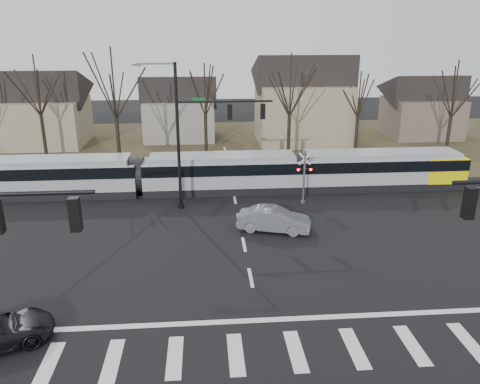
{
  "coord_description": "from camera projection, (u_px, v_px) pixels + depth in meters",
  "views": [
    {
      "loc": [
        -2.25,
        -19.35,
        12.08
      ],
      "look_at": [
        0.0,
        9.0,
        2.3
      ],
      "focal_mm": 35.0,
      "sensor_mm": 36.0,
      "label": 1
    }
  ],
  "objects": [
    {
      "name": "tram",
      "position": [
        220.0,
        172.0,
        36.81
      ],
      "size": [
        39.4,
        2.93,
        2.99
      ],
      "color": "gray",
      "rests_on": "ground"
    },
    {
      "name": "rail_crossing_signal",
      "position": [
        304.0,
        179.0,
        34.16
      ],
      "size": [
        1.08,
        0.36,
        4.0
      ],
      "color": "#59595B",
      "rests_on": "ground"
    },
    {
      "name": "sedan",
      "position": [
        274.0,
        219.0,
        29.72
      ],
      "size": [
        4.06,
        5.47,
        1.52
      ],
      "primitive_type": "imported",
      "rotation": [
        0.0,
        0.0,
        1.29
      ],
      "color": "slate",
      "rests_on": "ground"
    },
    {
      "name": "rail_pair",
      "position": [
        233.0,
        191.0,
        37.22
      ],
      "size": [
        90.0,
        1.52,
        0.06
      ],
      "color": "#59595E",
      "rests_on": "ground"
    },
    {
      "name": "house_a",
      "position": [
        41.0,
        105.0,
        51.44
      ],
      "size": [
        9.72,
        8.64,
        8.6
      ],
      "color": "gray",
      "rests_on": "ground"
    },
    {
      "name": "house_b",
      "position": [
        179.0,
        105.0,
        54.61
      ],
      "size": [
        8.64,
        7.56,
        7.65
      ],
      "color": "gray",
      "rests_on": "ground"
    },
    {
      "name": "house_c",
      "position": [
        303.0,
        96.0,
        52.42
      ],
      "size": [
        10.8,
        8.64,
        10.1
      ],
      "color": "gray",
      "rests_on": "ground"
    },
    {
      "name": "grass_verge",
      "position": [
        224.0,
        145.0,
        52.5
      ],
      "size": [
        140.0,
        28.0,
        0.01
      ],
      "primitive_type": "cube",
      "color": "#38331E",
      "rests_on": "ground"
    },
    {
      "name": "tree_row",
      "position": [
        247.0,
        109.0,
        45.37
      ],
      "size": [
        59.2,
        7.2,
        10.0
      ],
      "color": "black",
      "rests_on": "ground"
    },
    {
      "name": "crosswalk",
      "position": [
        266.0,
        352.0,
        18.56
      ],
      "size": [
        27.0,
        2.6,
        0.01
      ],
      "color": "silver",
      "rests_on": "ground"
    },
    {
      "name": "house_d",
      "position": [
        423.0,
        103.0,
        55.84
      ],
      "size": [
        8.64,
        7.56,
        7.65
      ],
      "color": "brown",
      "rests_on": "ground"
    },
    {
      "name": "lane_dashes",
      "position": [
        233.0,
        191.0,
        37.42
      ],
      "size": [
        0.18,
        30.0,
        0.01
      ],
      "color": "silver",
      "rests_on": "ground"
    },
    {
      "name": "signal_pole_far",
      "position": [
        201.0,
        130.0,
        32.09
      ],
      "size": [
        9.28,
        0.44,
        10.2
      ],
      "color": "black",
      "rests_on": "ground"
    },
    {
      "name": "ground",
      "position": [
        255.0,
        298.0,
        22.34
      ],
      "size": [
        140.0,
        140.0,
        0.0
      ],
      "primitive_type": "plane",
      "color": "black"
    },
    {
      "name": "stop_line",
      "position": [
        259.0,
        320.0,
        20.64
      ],
      "size": [
        28.0,
        0.35,
        0.01
      ],
      "primitive_type": "cube",
      "color": "silver",
      "rests_on": "ground"
    }
  ]
}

